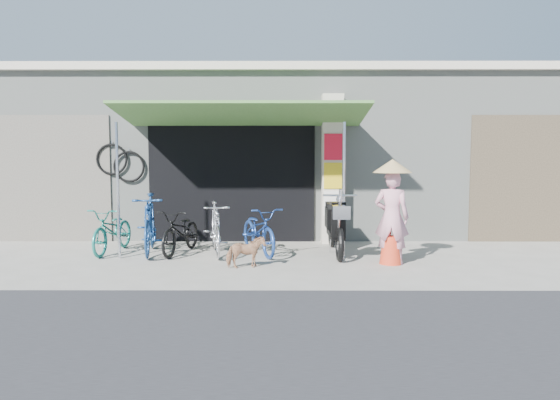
{
  "coord_description": "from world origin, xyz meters",
  "views": [
    {
      "loc": [
        -0.16,
        -8.62,
        1.84
      ],
      "look_at": [
        -0.2,
        1.0,
        1.0
      ],
      "focal_mm": 35.0,
      "sensor_mm": 36.0,
      "label": 1
    }
  ],
  "objects_px": {
    "bike_black": "(181,231)",
    "bike_navy": "(259,230)",
    "bike_teal": "(113,230)",
    "nun": "(392,212)",
    "street_dog": "(246,252)",
    "bike_silver": "(216,228)",
    "moped": "(335,225)",
    "bike_blue": "(150,224)"
  },
  "relations": [
    {
      "from": "bike_blue",
      "to": "moped",
      "type": "height_order",
      "value": "moped"
    },
    {
      "from": "bike_black",
      "to": "nun",
      "type": "bearing_deg",
      "value": -1.25
    },
    {
      "from": "bike_navy",
      "to": "street_dog",
      "type": "bearing_deg",
      "value": -119.02
    },
    {
      "from": "bike_blue",
      "to": "bike_black",
      "type": "bearing_deg",
      "value": -7.96
    },
    {
      "from": "bike_teal",
      "to": "street_dog",
      "type": "height_order",
      "value": "bike_teal"
    },
    {
      "from": "bike_silver",
      "to": "moped",
      "type": "xyz_separation_m",
      "value": [
        2.17,
        0.13,
        0.04
      ]
    },
    {
      "from": "nun",
      "to": "bike_teal",
      "type": "bearing_deg",
      "value": 6.63
    },
    {
      "from": "bike_silver",
      "to": "moped",
      "type": "distance_m",
      "value": 2.17
    },
    {
      "from": "moped",
      "to": "nun",
      "type": "relative_size",
      "value": 1.16
    },
    {
      "from": "bike_silver",
      "to": "street_dog",
      "type": "xyz_separation_m",
      "value": [
        0.62,
        -1.15,
        -0.22
      ]
    },
    {
      "from": "street_dog",
      "to": "nun",
      "type": "bearing_deg",
      "value": -98.28
    },
    {
      "from": "bike_blue",
      "to": "bike_navy",
      "type": "height_order",
      "value": "bike_blue"
    },
    {
      "from": "bike_silver",
      "to": "street_dog",
      "type": "bearing_deg",
      "value": -72.79
    },
    {
      "from": "bike_teal",
      "to": "nun",
      "type": "relative_size",
      "value": 0.92
    },
    {
      "from": "bike_teal",
      "to": "street_dog",
      "type": "bearing_deg",
      "value": -21.04
    },
    {
      "from": "bike_black",
      "to": "bike_navy",
      "type": "relative_size",
      "value": 0.94
    },
    {
      "from": "bike_black",
      "to": "street_dog",
      "type": "distance_m",
      "value": 1.77
    },
    {
      "from": "bike_teal",
      "to": "bike_navy",
      "type": "bearing_deg",
      "value": 4.26
    },
    {
      "from": "bike_silver",
      "to": "bike_blue",
      "type": "bearing_deg",
      "value": 165.38
    },
    {
      "from": "bike_teal",
      "to": "bike_silver",
      "type": "xyz_separation_m",
      "value": [
        1.91,
        -0.18,
        0.06
      ]
    },
    {
      "from": "bike_teal",
      "to": "bike_black",
      "type": "relative_size",
      "value": 1.02
    },
    {
      "from": "bike_black",
      "to": "street_dog",
      "type": "height_order",
      "value": "bike_black"
    },
    {
      "from": "bike_blue",
      "to": "bike_navy",
      "type": "xyz_separation_m",
      "value": [
        1.99,
        -0.01,
        -0.11
      ]
    },
    {
      "from": "bike_teal",
      "to": "bike_black",
      "type": "xyz_separation_m",
      "value": [
        1.27,
        -0.1,
        -0.01
      ]
    },
    {
      "from": "bike_black",
      "to": "nun",
      "type": "relative_size",
      "value": 0.9
    },
    {
      "from": "moped",
      "to": "nun",
      "type": "height_order",
      "value": "nun"
    },
    {
      "from": "street_dog",
      "to": "moped",
      "type": "xyz_separation_m",
      "value": [
        1.55,
        1.28,
        0.26
      ]
    },
    {
      "from": "street_dog",
      "to": "bike_teal",
      "type": "bearing_deg",
      "value": 45.68
    },
    {
      "from": "bike_navy",
      "to": "street_dog",
      "type": "height_order",
      "value": "bike_navy"
    },
    {
      "from": "bike_silver",
      "to": "nun",
      "type": "bearing_deg",
      "value": -26.1
    },
    {
      "from": "street_dog",
      "to": "bike_blue",
      "type": "bearing_deg",
      "value": 39.58
    },
    {
      "from": "nun",
      "to": "bike_black",
      "type": "bearing_deg",
      "value": 4.21
    },
    {
      "from": "bike_silver",
      "to": "nun",
      "type": "height_order",
      "value": "nun"
    },
    {
      "from": "bike_teal",
      "to": "bike_blue",
      "type": "xyz_separation_m",
      "value": [
        0.7,
        -0.11,
        0.13
      ]
    },
    {
      "from": "bike_black",
      "to": "bike_navy",
      "type": "height_order",
      "value": "bike_navy"
    },
    {
      "from": "moped",
      "to": "bike_blue",
      "type": "bearing_deg",
      "value": -179.35
    },
    {
      "from": "moped",
      "to": "bike_silver",
      "type": "bearing_deg",
      "value": -176.86
    },
    {
      "from": "bike_black",
      "to": "street_dog",
      "type": "xyz_separation_m",
      "value": [
        1.25,
        -1.24,
        -0.15
      ]
    },
    {
      "from": "bike_black",
      "to": "moped",
      "type": "relative_size",
      "value": 0.77
    },
    {
      "from": "bike_silver",
      "to": "moped",
      "type": "relative_size",
      "value": 0.79
    },
    {
      "from": "bike_teal",
      "to": "bike_navy",
      "type": "relative_size",
      "value": 0.97
    },
    {
      "from": "bike_navy",
      "to": "nun",
      "type": "distance_m",
      "value": 2.43
    }
  ]
}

